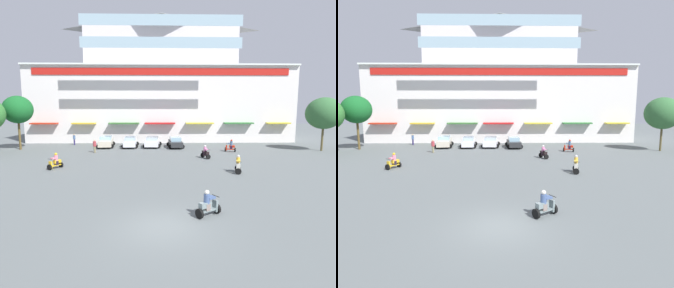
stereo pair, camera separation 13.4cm
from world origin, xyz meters
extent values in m
plane|color=#596060|center=(0.00, 13.00, 0.00)|extent=(128.00, 128.00, 0.00)
cube|color=silver|center=(0.00, 36.63, 5.90)|extent=(42.13, 13.26, 11.81)
cube|color=silver|center=(0.00, 37.29, 15.30)|extent=(24.03, 11.93, 6.98)
pyramid|color=slate|center=(0.00, 37.29, 20.21)|extent=(24.51, 12.20, 2.84)
cube|color=red|center=(0.00, 29.94, 10.87)|extent=(38.76, 0.12, 1.02)
cube|color=silver|center=(0.00, 29.90, 11.93)|extent=(42.13, 0.70, 0.24)
cube|color=red|center=(-17.78, 29.45, 3.10)|extent=(3.95, 1.10, 0.20)
cube|color=gold|center=(-11.81, 29.45, 3.10)|extent=(3.54, 1.10, 0.20)
cube|color=#34652D|center=(-5.75, 29.45, 3.10)|extent=(4.58, 1.10, 0.20)
cube|color=red|center=(-0.26, 29.45, 3.10)|extent=(4.62, 1.10, 0.20)
cube|color=gold|center=(5.82, 29.45, 3.10)|extent=(4.20, 1.10, 0.20)
cube|color=#2F7034|center=(11.84, 29.45, 3.10)|extent=(4.44, 1.10, 0.20)
cube|color=gold|center=(18.01, 29.45, 3.10)|extent=(3.54, 1.10, 0.20)
cube|color=#99B7C6|center=(0.00, 24.66, 13.90)|extent=(21.15, 0.08, 1.40)
cube|color=#99B7C6|center=(0.00, 24.66, 16.69)|extent=(21.15, 0.08, 1.40)
cylinder|color=brown|center=(-18.68, 23.86, 1.97)|extent=(0.28, 0.28, 3.93)
ellipsoid|color=#155823|center=(-18.68, 23.86, 5.25)|extent=(3.77, 3.76, 3.57)
cylinder|color=brown|center=(20.55, 21.94, 1.61)|extent=(0.26, 0.26, 3.22)
ellipsoid|color=#316435|center=(20.55, 21.94, 4.81)|extent=(4.53, 3.91, 4.00)
cube|color=beige|center=(-7.80, 25.79, 0.66)|extent=(2.16, 4.61, 0.78)
cube|color=#94BFD2|center=(-7.80, 25.79, 1.29)|extent=(1.70, 2.37, 0.48)
cylinder|color=black|center=(-8.80, 27.09, 0.30)|extent=(0.61, 0.22, 0.60)
cylinder|color=black|center=(-7.07, 27.25, 0.30)|extent=(0.61, 0.22, 0.60)
cylinder|color=black|center=(-8.54, 24.33, 0.30)|extent=(0.61, 0.22, 0.60)
cylinder|color=black|center=(-6.81, 24.50, 0.30)|extent=(0.61, 0.22, 0.60)
cube|color=silver|center=(-4.38, 25.67, 0.61)|extent=(1.79, 4.33, 0.67)
cube|color=#9EB5C5|center=(-4.38, 25.67, 1.20)|extent=(1.49, 2.18, 0.53)
cylinder|color=black|center=(-5.25, 26.97, 0.30)|extent=(0.60, 0.18, 0.60)
cylinder|color=black|center=(-3.60, 27.02, 0.30)|extent=(0.60, 0.18, 0.60)
cylinder|color=black|center=(-5.17, 24.31, 0.30)|extent=(0.60, 0.18, 0.60)
cylinder|color=black|center=(-3.52, 24.37, 0.30)|extent=(0.60, 0.18, 0.60)
cube|color=white|center=(-1.30, 25.73, 0.63)|extent=(2.08, 4.29, 0.71)
cube|color=#A3B4BD|center=(-1.30, 25.73, 1.22)|extent=(1.70, 2.18, 0.46)
cylinder|color=black|center=(-2.14, 27.08, 0.30)|extent=(0.61, 0.20, 0.60)
cylinder|color=black|center=(-0.30, 26.98, 0.30)|extent=(0.61, 0.20, 0.60)
cylinder|color=black|center=(-2.29, 24.49, 0.30)|extent=(0.61, 0.20, 0.60)
cylinder|color=black|center=(-0.45, 24.38, 0.30)|extent=(0.61, 0.20, 0.60)
cube|color=#28292B|center=(1.87, 25.13, 0.61)|extent=(1.93, 4.21, 0.68)
cube|color=#8DB2C5|center=(1.87, 25.13, 1.20)|extent=(1.54, 2.15, 0.50)
cylinder|color=black|center=(0.97, 26.34, 0.30)|extent=(0.61, 0.21, 0.60)
cylinder|color=black|center=(2.58, 26.46, 0.30)|extent=(0.61, 0.21, 0.60)
cylinder|color=black|center=(1.16, 23.80, 0.30)|extent=(0.61, 0.21, 0.60)
cylinder|color=black|center=(2.78, 23.92, 0.30)|extent=(0.61, 0.21, 0.60)
cylinder|color=black|center=(8.08, 21.75, 0.26)|extent=(0.32, 0.54, 0.52)
cylinder|color=black|center=(9.19, 21.32, 0.26)|extent=(0.32, 0.54, 0.52)
cube|color=red|center=(8.63, 21.53, 0.32)|extent=(1.08, 0.64, 0.10)
cube|color=red|center=(8.83, 21.46, 0.68)|extent=(0.73, 0.52, 0.28)
cube|color=red|center=(8.19, 21.71, 0.48)|extent=(0.25, 0.35, 0.67)
cylinder|color=black|center=(8.17, 21.71, 1.02)|extent=(0.22, 0.50, 0.04)
cube|color=black|center=(8.75, 21.49, 0.56)|extent=(0.38, 0.40, 0.36)
cylinder|color=#405B7F|center=(8.75, 21.49, 1.03)|extent=(0.41, 0.41, 0.58)
sphere|color=red|center=(8.75, 21.49, 1.43)|extent=(0.25, 0.25, 0.25)
cube|color=#405B7F|center=(8.50, 21.58, 1.06)|extent=(0.53, 0.48, 0.10)
cylinder|color=black|center=(6.40, 9.92, 0.26)|extent=(0.54, 0.26, 0.52)
cylinder|color=black|center=(6.69, 11.18, 0.26)|extent=(0.54, 0.26, 0.52)
cube|color=beige|center=(6.54, 10.55, 0.32)|extent=(0.53, 1.17, 0.10)
cube|color=beige|center=(6.59, 10.78, 0.71)|extent=(0.46, 0.77, 0.28)
cube|color=beige|center=(6.43, 10.05, 0.50)|extent=(0.34, 0.21, 0.69)
cylinder|color=black|center=(6.42, 10.02, 1.05)|extent=(0.51, 0.15, 0.04)
cube|color=navy|center=(6.57, 10.67, 0.59)|extent=(0.37, 0.34, 0.36)
cylinder|color=gold|center=(6.57, 10.67, 1.04)|extent=(0.38, 0.38, 0.54)
sphere|color=silver|center=(6.57, 10.67, 1.42)|extent=(0.25, 0.25, 0.25)
cube|color=gold|center=(6.51, 10.40, 1.07)|extent=(0.43, 0.51, 0.10)
cylinder|color=black|center=(2.90, 1.61, 0.26)|extent=(0.41, 0.51, 0.52)
cylinder|color=black|center=(1.87, 0.93, 0.26)|extent=(0.41, 0.51, 0.52)
cube|color=slate|center=(2.39, 1.27, 0.32)|extent=(1.05, 0.83, 0.10)
cube|color=slate|center=(2.20, 1.15, 0.64)|extent=(0.74, 0.63, 0.28)
cube|color=slate|center=(2.79, 1.54, 0.46)|extent=(0.29, 0.34, 0.63)
cylinder|color=black|center=(2.81, 1.55, 0.98)|extent=(0.32, 0.45, 0.04)
cube|color=gray|center=(2.28, 1.20, 0.52)|extent=(0.41, 0.42, 0.36)
cylinder|color=#425989|center=(2.28, 1.20, 0.94)|extent=(0.44, 0.44, 0.48)
sphere|color=silver|center=(2.28, 1.20, 1.30)|extent=(0.25, 0.25, 0.25)
cube|color=#425989|center=(2.51, 1.35, 0.97)|extent=(0.55, 0.53, 0.10)
cylinder|color=black|center=(5.01, 16.64, 0.26)|extent=(0.54, 0.32, 0.52)
cylinder|color=black|center=(4.58, 17.74, 0.26)|extent=(0.54, 0.32, 0.52)
cube|color=black|center=(4.80, 17.19, 0.32)|extent=(0.64, 1.07, 0.10)
cube|color=black|center=(4.72, 17.39, 0.66)|extent=(0.52, 0.72, 0.28)
cube|color=black|center=(4.97, 16.75, 0.47)|extent=(0.35, 0.25, 0.65)
cylinder|color=black|center=(4.98, 16.73, 1.00)|extent=(0.50, 0.22, 0.04)
cube|color=black|center=(4.75, 17.30, 0.54)|extent=(0.40, 0.38, 0.36)
cylinder|color=pink|center=(4.75, 17.30, 0.98)|extent=(0.42, 0.42, 0.51)
sphere|color=silver|center=(4.75, 17.30, 1.34)|extent=(0.25, 0.25, 0.25)
cube|color=pink|center=(4.85, 17.06, 1.00)|extent=(0.48, 0.53, 0.10)
cylinder|color=black|center=(-10.10, 11.90, 0.26)|extent=(0.52, 0.38, 0.52)
cylinder|color=black|center=(-9.47, 13.00, 0.26)|extent=(0.52, 0.38, 0.52)
cube|color=gold|center=(-9.79, 12.45, 0.32)|extent=(0.80, 1.11, 0.10)
cube|color=gold|center=(-9.67, 12.65, 0.64)|extent=(0.61, 0.77, 0.28)
cube|color=gold|center=(-10.04, 12.01, 0.46)|extent=(0.35, 0.28, 0.63)
cylinder|color=black|center=(-10.05, 11.99, 0.98)|extent=(0.47, 0.29, 0.04)
cube|color=black|center=(-9.72, 12.56, 0.52)|extent=(0.42, 0.40, 0.36)
cylinder|color=pink|center=(-9.72, 12.56, 0.97)|extent=(0.44, 0.44, 0.53)
sphere|color=gold|center=(-9.72, 12.56, 1.35)|extent=(0.25, 0.25, 0.25)
cube|color=pink|center=(-9.86, 12.32, 1.00)|extent=(0.51, 0.55, 0.10)
cylinder|color=#261F52|center=(-12.89, 27.98, 0.42)|extent=(0.29, 0.29, 0.85)
cylinder|color=#425E8B|center=(-12.89, 27.98, 1.14)|extent=(0.47, 0.47, 0.58)
sphere|color=tan|center=(-12.89, 27.98, 1.54)|extent=(0.22, 0.22, 0.22)
cylinder|color=#7C7655|center=(-8.28, 21.19, 0.40)|extent=(0.32, 0.32, 0.79)
cylinder|color=#A3353B|center=(-8.28, 21.19, 1.10)|extent=(0.51, 0.51, 0.61)
sphere|color=#D3A387|center=(-8.28, 21.19, 1.51)|extent=(0.21, 0.21, 0.21)
camera|label=1|loc=(-0.05, -12.33, 5.69)|focal=29.26mm
camera|label=2|loc=(0.08, -12.33, 5.69)|focal=29.26mm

